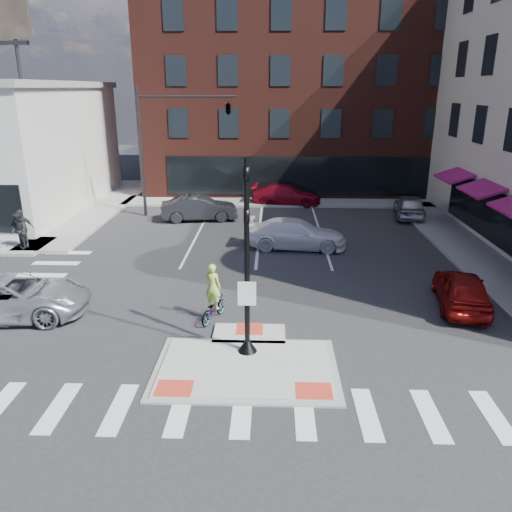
{
  "coord_description": "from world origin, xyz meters",
  "views": [
    {
      "loc": [
        0.72,
        -13.35,
        7.9
      ],
      "look_at": [
        0.14,
        4.08,
        2.0
      ],
      "focal_mm": 35.0,
      "sensor_mm": 36.0,
      "label": 1
    }
  ],
  "objects_px": {
    "bg_car_red": "(286,195)",
    "red_sedan": "(462,289)",
    "silver_suv": "(10,297)",
    "bg_car_dark": "(199,208)",
    "pedestrian_b": "(22,228)",
    "white_pickup": "(296,234)",
    "bg_car_silver": "(410,206)",
    "cyclist": "(213,301)",
    "pedestrian_a": "(19,231)"
  },
  "relations": [
    {
      "from": "bg_car_red",
      "to": "cyclist",
      "type": "height_order",
      "value": "cyclist"
    },
    {
      "from": "silver_suv",
      "to": "pedestrian_a",
      "type": "relative_size",
      "value": 3.05
    },
    {
      "from": "silver_suv",
      "to": "cyclist",
      "type": "relative_size",
      "value": 2.62
    },
    {
      "from": "red_sedan",
      "to": "pedestrian_b",
      "type": "bearing_deg",
      "value": -7.86
    },
    {
      "from": "bg_car_dark",
      "to": "pedestrian_a",
      "type": "xyz_separation_m",
      "value": [
        -8.18,
        -6.58,
        0.29
      ]
    },
    {
      "from": "bg_car_dark",
      "to": "bg_car_red",
      "type": "bearing_deg",
      "value": -58.68
    },
    {
      "from": "pedestrian_b",
      "to": "bg_car_red",
      "type": "bearing_deg",
      "value": 18.37
    },
    {
      "from": "red_sedan",
      "to": "bg_car_dark",
      "type": "distance_m",
      "value": 17.24
    },
    {
      "from": "bg_car_dark",
      "to": "pedestrian_a",
      "type": "height_order",
      "value": "pedestrian_a"
    },
    {
      "from": "bg_car_red",
      "to": "pedestrian_a",
      "type": "bearing_deg",
      "value": 136.28
    },
    {
      "from": "silver_suv",
      "to": "pedestrian_a",
      "type": "height_order",
      "value": "pedestrian_a"
    },
    {
      "from": "cyclist",
      "to": "pedestrian_b",
      "type": "height_order",
      "value": "cyclist"
    },
    {
      "from": "red_sedan",
      "to": "white_pickup",
      "type": "xyz_separation_m",
      "value": [
        -5.92,
        7.16,
        0.03
      ]
    },
    {
      "from": "pedestrian_a",
      "to": "bg_car_silver",
      "type": "bearing_deg",
      "value": 63.63
    },
    {
      "from": "bg_car_silver",
      "to": "cyclist",
      "type": "bearing_deg",
      "value": 64.07
    },
    {
      "from": "cyclist",
      "to": "pedestrian_b",
      "type": "bearing_deg",
      "value": -14.5
    },
    {
      "from": "cyclist",
      "to": "pedestrian_a",
      "type": "distance_m",
      "value": 13.06
    },
    {
      "from": "white_pickup",
      "to": "bg_car_dark",
      "type": "bearing_deg",
      "value": 51.11
    },
    {
      "from": "silver_suv",
      "to": "red_sedan",
      "type": "bearing_deg",
      "value": -91.11
    },
    {
      "from": "red_sedan",
      "to": "bg_car_red",
      "type": "relative_size",
      "value": 0.86
    },
    {
      "from": "red_sedan",
      "to": "pedestrian_a",
      "type": "relative_size",
      "value": 2.29
    },
    {
      "from": "bg_car_silver",
      "to": "bg_car_red",
      "type": "xyz_separation_m",
      "value": [
        -7.79,
        3.41,
        -0.03
      ]
    },
    {
      "from": "red_sedan",
      "to": "bg_car_silver",
      "type": "distance_m",
      "value": 13.93
    },
    {
      "from": "white_pickup",
      "to": "cyclist",
      "type": "relative_size",
      "value": 2.42
    },
    {
      "from": "silver_suv",
      "to": "bg_car_red",
      "type": "xyz_separation_m",
      "value": [
        10.39,
        18.65,
        -0.07
      ]
    },
    {
      "from": "pedestrian_a",
      "to": "pedestrian_b",
      "type": "xyz_separation_m",
      "value": [
        0.0,
        0.33,
        0.06
      ]
    },
    {
      "from": "bg_car_silver",
      "to": "pedestrian_b",
      "type": "relative_size",
      "value": 2.22
    },
    {
      "from": "silver_suv",
      "to": "white_pickup",
      "type": "relative_size",
      "value": 1.09
    },
    {
      "from": "silver_suv",
      "to": "pedestrian_a",
      "type": "distance_m",
      "value": 8.2
    },
    {
      "from": "red_sedan",
      "to": "pedestrian_b",
      "type": "xyz_separation_m",
      "value": [
        -19.88,
        6.41,
        0.41
      ]
    },
    {
      "from": "red_sedan",
      "to": "white_pickup",
      "type": "height_order",
      "value": "white_pickup"
    },
    {
      "from": "pedestrian_b",
      "to": "pedestrian_a",
      "type": "bearing_deg",
      "value": -109.96
    },
    {
      "from": "cyclist",
      "to": "pedestrian_a",
      "type": "relative_size",
      "value": 1.16
    },
    {
      "from": "bg_car_dark",
      "to": "pedestrian_b",
      "type": "distance_m",
      "value": 10.3
    },
    {
      "from": "bg_car_silver",
      "to": "pedestrian_a",
      "type": "bearing_deg",
      "value": 29.22
    },
    {
      "from": "pedestrian_b",
      "to": "bg_car_silver",
      "type": "bearing_deg",
      "value": -0.89
    },
    {
      "from": "bg_car_silver",
      "to": "bg_car_red",
      "type": "distance_m",
      "value": 8.5
    },
    {
      "from": "white_pickup",
      "to": "silver_suv",
      "type": "bearing_deg",
      "value": 133.47
    },
    {
      "from": "silver_suv",
      "to": "white_pickup",
      "type": "xyz_separation_m",
      "value": [
        10.65,
        8.57,
        -0.03
      ]
    },
    {
      "from": "white_pickup",
      "to": "cyclist",
      "type": "distance_m",
      "value": 9.23
    },
    {
      "from": "red_sedan",
      "to": "pedestrian_a",
      "type": "distance_m",
      "value": 20.8
    },
    {
      "from": "white_pickup",
      "to": "pedestrian_a",
      "type": "distance_m",
      "value": 14.01
    },
    {
      "from": "bg_car_red",
      "to": "bg_car_dark",
      "type": "bearing_deg",
      "value": 136.79
    },
    {
      "from": "silver_suv",
      "to": "bg_car_dark",
      "type": "relative_size",
      "value": 1.19
    },
    {
      "from": "bg_car_red",
      "to": "red_sedan",
      "type": "bearing_deg",
      "value": -153.18
    },
    {
      "from": "bg_car_dark",
      "to": "bg_car_silver",
      "type": "height_order",
      "value": "bg_car_dark"
    },
    {
      "from": "silver_suv",
      "to": "bg_car_dark",
      "type": "height_order",
      "value": "silver_suv"
    },
    {
      "from": "white_pickup",
      "to": "pedestrian_b",
      "type": "bearing_deg",
      "value": 97.72
    },
    {
      "from": "silver_suv",
      "to": "pedestrian_b",
      "type": "xyz_separation_m",
      "value": [
        -3.32,
        7.82,
        0.35
      ]
    },
    {
      "from": "red_sedan",
      "to": "bg_car_red",
      "type": "xyz_separation_m",
      "value": [
        -6.17,
        17.24,
        -0.01
      ]
    }
  ]
}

